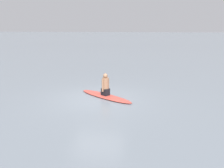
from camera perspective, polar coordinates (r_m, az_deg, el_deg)
name	(u,v)px	position (r m, az deg, el deg)	size (l,w,h in m)	color
ground_plane	(97,99)	(11.21, -3.57, -3.54)	(400.00, 400.00, 0.00)	gray
surfboard	(106,96)	(11.43, -1.58, -2.93)	(3.28, 0.70, 0.10)	#D84C3F
person_paddler	(105,85)	(11.29, -1.60, -0.34)	(0.43, 0.45, 1.07)	black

